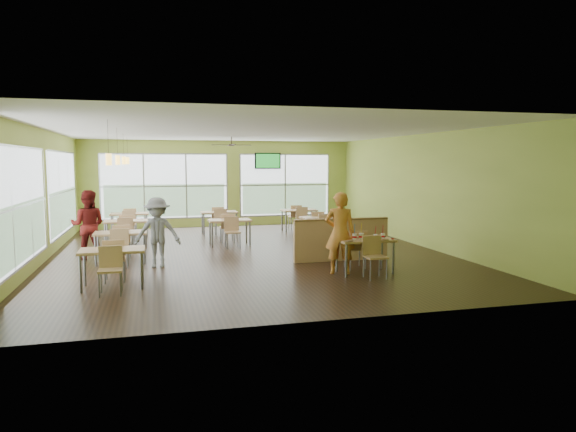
# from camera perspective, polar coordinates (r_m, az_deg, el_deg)

# --- Properties ---
(room) EXTENTS (12.00, 12.04, 3.20)m
(room) POSITION_cam_1_polar(r_m,az_deg,el_deg) (13.44, -4.37, 2.57)
(room) COLOR black
(room) RESTS_ON ground
(window_bays) EXTENTS (9.24, 10.24, 2.38)m
(window_bays) POSITION_cam_1_polar(r_m,az_deg,el_deg) (16.31, -15.53, 2.53)
(window_bays) COLOR white
(window_bays) RESTS_ON room
(main_table) EXTENTS (1.22, 1.52, 0.87)m
(main_table) POSITION_cam_1_polar(r_m,az_deg,el_deg) (11.25, 8.54, -3.12)
(main_table) COLOR tan
(main_table) RESTS_ON floor
(half_wall_divider) EXTENTS (2.40, 0.14, 1.04)m
(half_wall_divider) POSITION_cam_1_polar(r_m,az_deg,el_deg) (12.59, 5.94, -2.61)
(half_wall_divider) COLOR tan
(half_wall_divider) RESTS_ON floor
(dining_tables) EXTENTS (6.92, 8.72, 0.87)m
(dining_tables) POSITION_cam_1_polar(r_m,az_deg,el_deg) (15.08, -9.44, -0.82)
(dining_tables) COLOR tan
(dining_tables) RESTS_ON floor
(pendant_lights) EXTENTS (0.11, 7.31, 0.86)m
(pendant_lights) POSITION_cam_1_polar(r_m,az_deg,el_deg) (13.90, -18.08, 5.93)
(pendant_lights) COLOR #2D2119
(pendant_lights) RESTS_ON ceiling
(ceiling_fan) EXTENTS (1.25, 1.25, 0.29)m
(ceiling_fan) POSITION_cam_1_polar(r_m,az_deg,el_deg) (16.39, -6.30, 7.87)
(ceiling_fan) COLOR #2D2119
(ceiling_fan) RESTS_ON ceiling
(tv_backwall) EXTENTS (1.00, 0.07, 0.60)m
(tv_backwall) POSITION_cam_1_polar(r_m,az_deg,el_deg) (19.55, -2.27, 6.14)
(tv_backwall) COLOR black
(tv_backwall) RESTS_ON wall_back
(man_plaid) EXTENTS (0.76, 0.63, 1.77)m
(man_plaid) POSITION_cam_1_polar(r_m,az_deg,el_deg) (11.06, 5.78, -1.90)
(man_plaid) COLOR #D35617
(man_plaid) RESTS_ON floor
(patron_maroon) EXTENTS (0.90, 0.73, 1.72)m
(patron_maroon) POSITION_cam_1_polar(r_m,az_deg,el_deg) (13.57, -21.34, -0.93)
(patron_maroon) COLOR #5A120F
(patron_maroon) RESTS_ON floor
(patron_grey) EXTENTS (1.09, 0.70, 1.60)m
(patron_grey) POSITION_cam_1_polar(r_m,az_deg,el_deg) (12.10, -14.31, -1.78)
(patron_grey) COLOR slate
(patron_grey) RESTS_ON floor
(cup_blue) EXTENTS (0.10, 0.10, 0.38)m
(cup_blue) POSITION_cam_1_polar(r_m,az_deg,el_deg) (10.99, 7.41, -2.29)
(cup_blue) COLOR white
(cup_blue) RESTS_ON main_table
(cup_yellow) EXTENTS (0.11, 0.11, 0.38)m
(cup_yellow) POSITION_cam_1_polar(r_m,az_deg,el_deg) (11.05, 8.12, -2.25)
(cup_yellow) COLOR white
(cup_yellow) RESTS_ON main_table
(cup_red_near) EXTENTS (0.09, 0.09, 0.32)m
(cup_red_near) POSITION_cam_1_polar(r_m,az_deg,el_deg) (11.09, 9.68, -2.31)
(cup_red_near) COLOR white
(cup_red_near) RESTS_ON main_table
(cup_red_far) EXTENTS (0.09, 0.09, 0.32)m
(cup_red_far) POSITION_cam_1_polar(r_m,az_deg,el_deg) (11.27, 10.49, -2.19)
(cup_red_far) COLOR white
(cup_red_far) RESTS_ON main_table
(food_basket) EXTENTS (0.26, 0.26, 0.06)m
(food_basket) POSITION_cam_1_polar(r_m,az_deg,el_deg) (11.38, 10.18, -2.26)
(food_basket) COLOR black
(food_basket) RESTS_ON main_table
(ketchup_cup) EXTENTS (0.06, 0.06, 0.02)m
(ketchup_cup) POSITION_cam_1_polar(r_m,az_deg,el_deg) (11.26, 11.55, -2.49)
(ketchup_cup) COLOR maroon
(ketchup_cup) RESTS_ON main_table
(wrapper_left) EXTENTS (0.18, 0.17, 0.04)m
(wrapper_left) POSITION_cam_1_polar(r_m,az_deg,el_deg) (10.77, 6.88, -2.76)
(wrapper_left) COLOR #A67D50
(wrapper_left) RESTS_ON main_table
(wrapper_mid) EXTENTS (0.25, 0.23, 0.05)m
(wrapper_mid) POSITION_cam_1_polar(r_m,az_deg,el_deg) (11.30, 8.03, -2.32)
(wrapper_mid) COLOR #A67D50
(wrapper_mid) RESTS_ON main_table
(wrapper_right) EXTENTS (0.18, 0.17, 0.04)m
(wrapper_right) POSITION_cam_1_polar(r_m,az_deg,el_deg) (11.09, 10.79, -2.56)
(wrapper_right) COLOR #A67D50
(wrapper_right) RESTS_ON main_table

